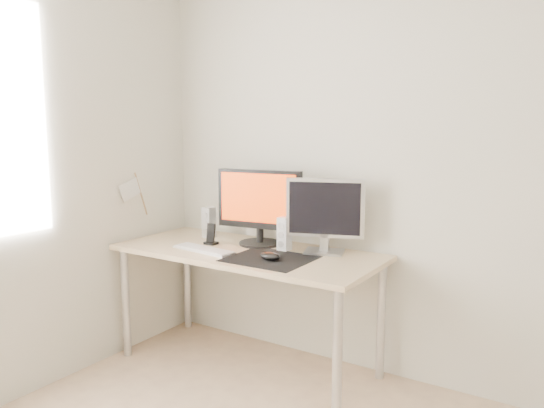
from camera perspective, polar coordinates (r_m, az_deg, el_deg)
The scene contains 11 objects.
wall_back at distance 3.01m, azimuth 16.10°, elevation 4.04°, with size 3.50×3.50×0.00m, color silver.
mousepad at distance 2.96m, azimuth -0.22°, elevation -5.90°, with size 0.45×0.40×0.00m, color black.
mouse at distance 2.92m, azimuth -0.21°, elevation -5.63°, with size 0.12×0.07×0.04m, color black.
desk at distance 3.19m, azimuth -2.70°, elevation -6.32°, with size 1.60×0.70×0.73m.
main_monitor at distance 3.25m, azimuth -1.38°, elevation -0.04°, with size 0.55×0.29×0.47m.
second_monitor at distance 3.06m, azimuth 5.70°, elevation -0.87°, with size 0.44×0.22×0.43m.
speaker_left at distance 3.52m, azimuth -6.81°, elevation -1.98°, with size 0.06×0.08×0.20m.
speaker_right at distance 3.13m, azimuth 1.34°, elevation -3.22°, with size 0.06×0.08×0.20m.
keyboard at distance 3.17m, azimuth -7.36°, elevation -4.87°, with size 0.43×0.17×0.02m.
phone_dock at distance 3.32m, azimuth -6.58°, elevation -3.65°, with size 0.07×0.06×0.13m.
pennant at distance 3.52m, azimuth -14.66°, elevation 1.40°, with size 0.01×0.23×0.29m.
Camera 1 is at (0.85, -1.13, 1.47)m, focal length 35.00 mm.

